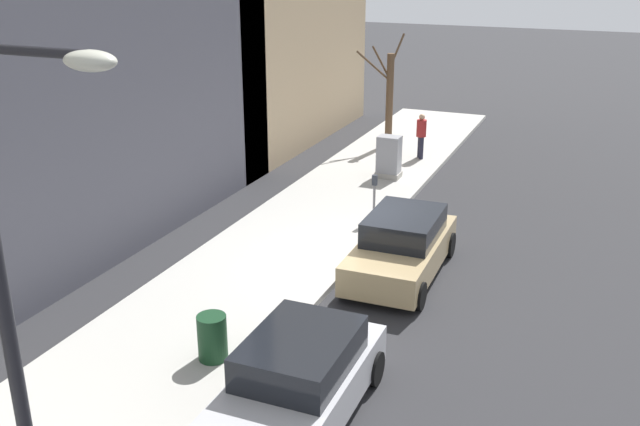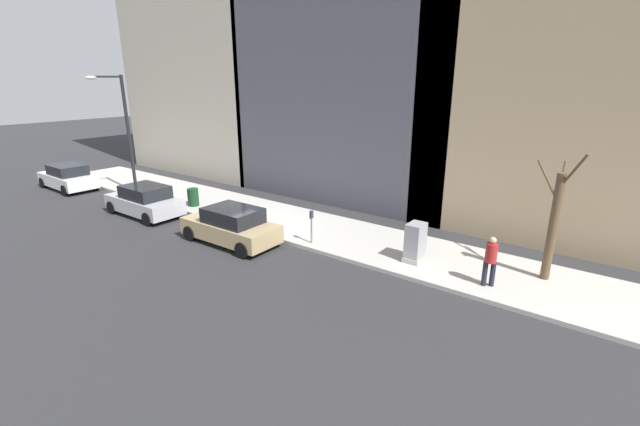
{
  "view_description": "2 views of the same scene",
  "coord_description": "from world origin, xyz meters",
  "px_view_note": "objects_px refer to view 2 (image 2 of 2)",
  "views": [
    {
      "loc": [
        -5.49,
        15.13,
        7.45
      ],
      "look_at": [
        1.4,
        -1.32,
        0.81
      ],
      "focal_mm": 40.0,
      "sensor_mm": 36.0,
      "label": 1
    },
    {
      "loc": [
        -12.17,
        -12.96,
        6.53
      ],
      "look_at": [
        -0.18,
        -3.93,
        1.74
      ],
      "focal_mm": 24.0,
      "sensor_mm": 36.0,
      "label": 2
    }
  ],
  "objects_px": {
    "bare_tree": "(553,223)",
    "pedestrian_near_meter": "(491,259)",
    "parked_car_white": "(68,177)",
    "office_block_center": "(391,18)",
    "parked_car_silver": "(145,201)",
    "parking_meter": "(312,223)",
    "streetlamp": "(123,125)",
    "trash_bin": "(193,197)",
    "utility_box": "(415,243)",
    "parked_car_tan": "(231,226)",
    "office_tower_right": "(239,4)"
  },
  "relations": [
    {
      "from": "parked_car_silver",
      "to": "office_block_center",
      "type": "xyz_separation_m",
      "value": [
        13.24,
        -5.96,
        9.04
      ]
    },
    {
      "from": "streetlamp",
      "to": "office_tower_right",
      "type": "relative_size",
      "value": 0.28
    },
    {
      "from": "trash_bin",
      "to": "pedestrian_near_meter",
      "type": "distance_m",
      "value": 14.93
    },
    {
      "from": "parked_car_tan",
      "to": "office_tower_right",
      "type": "relative_size",
      "value": 0.18
    },
    {
      "from": "parking_meter",
      "to": "pedestrian_near_meter",
      "type": "bearing_deg",
      "value": -85.98
    },
    {
      "from": "parked_car_white",
      "to": "office_tower_right",
      "type": "distance_m",
      "value": 16.8
    },
    {
      "from": "parked_car_tan",
      "to": "trash_bin",
      "type": "distance_m",
      "value": 5.7
    },
    {
      "from": "utility_box",
      "to": "parked_car_silver",
      "type": "bearing_deg",
      "value": 101.07
    },
    {
      "from": "utility_box",
      "to": "office_block_center",
      "type": "xyz_separation_m",
      "value": [
        10.67,
        7.16,
        8.93
      ]
    },
    {
      "from": "parked_car_white",
      "to": "pedestrian_near_meter",
      "type": "distance_m",
      "value": 24.38
    },
    {
      "from": "utility_box",
      "to": "bare_tree",
      "type": "relative_size",
      "value": 0.33
    },
    {
      "from": "parked_car_tan",
      "to": "trash_bin",
      "type": "relative_size",
      "value": 4.7
    },
    {
      "from": "bare_tree",
      "to": "office_tower_right",
      "type": "xyz_separation_m",
      "value": [
        8.89,
        23.4,
        9.47
      ]
    },
    {
      "from": "parking_meter",
      "to": "office_tower_right",
      "type": "height_order",
      "value": "office_tower_right"
    },
    {
      "from": "parked_car_tan",
      "to": "pedestrian_near_meter",
      "type": "height_order",
      "value": "pedestrian_near_meter"
    },
    {
      "from": "utility_box",
      "to": "office_tower_right",
      "type": "height_order",
      "value": "office_tower_right"
    },
    {
      "from": "bare_tree",
      "to": "parked_car_silver",
      "type": "bearing_deg",
      "value": 102.77
    },
    {
      "from": "trash_bin",
      "to": "streetlamp",
      "type": "bearing_deg",
      "value": 97.31
    },
    {
      "from": "streetlamp",
      "to": "office_block_center",
      "type": "xyz_separation_m",
      "value": [
        11.69,
        -9.86,
        5.76
      ]
    },
    {
      "from": "parked_car_white",
      "to": "office_tower_right",
      "type": "height_order",
      "value": "office_tower_right"
    },
    {
      "from": "parked_car_silver",
      "to": "parked_car_white",
      "type": "height_order",
      "value": "same"
    },
    {
      "from": "parked_car_white",
      "to": "bare_tree",
      "type": "height_order",
      "value": "bare_tree"
    },
    {
      "from": "streetlamp",
      "to": "trash_bin",
      "type": "bearing_deg",
      "value": -82.69
    },
    {
      "from": "parked_car_white",
      "to": "utility_box",
      "type": "bearing_deg",
      "value": -82.68
    },
    {
      "from": "parked_car_silver",
      "to": "bare_tree",
      "type": "relative_size",
      "value": 0.99
    },
    {
      "from": "utility_box",
      "to": "streetlamp",
      "type": "relative_size",
      "value": 0.22
    },
    {
      "from": "office_block_center",
      "to": "office_tower_right",
      "type": "xyz_separation_m",
      "value": [
        -0.46,
        12.18,
        1.77
      ]
    },
    {
      "from": "streetlamp",
      "to": "trash_bin",
      "type": "relative_size",
      "value": 7.22
    },
    {
      "from": "utility_box",
      "to": "parked_car_tan",
      "type": "bearing_deg",
      "value": 109.99
    },
    {
      "from": "parked_car_white",
      "to": "streetlamp",
      "type": "bearing_deg",
      "value": -71.7
    },
    {
      "from": "bare_tree",
      "to": "office_tower_right",
      "type": "height_order",
      "value": "office_tower_right"
    },
    {
      "from": "utility_box",
      "to": "streetlamp",
      "type": "bearing_deg",
      "value": 93.42
    },
    {
      "from": "bare_tree",
      "to": "office_block_center",
      "type": "bearing_deg",
      "value": 50.22
    },
    {
      "from": "pedestrian_near_meter",
      "to": "streetlamp",
      "type": "bearing_deg",
      "value": -27.35
    },
    {
      "from": "parked_car_tan",
      "to": "bare_tree",
      "type": "distance_m",
      "value": 11.72
    },
    {
      "from": "bare_tree",
      "to": "pedestrian_near_meter",
      "type": "distance_m",
      "value": 2.39
    },
    {
      "from": "parked_car_white",
      "to": "bare_tree",
      "type": "bearing_deg",
      "value": -80.78
    },
    {
      "from": "parking_meter",
      "to": "pedestrian_near_meter",
      "type": "xyz_separation_m",
      "value": [
        0.48,
        -6.78,
        0.11
      ]
    },
    {
      "from": "parked_car_white",
      "to": "pedestrian_near_meter",
      "type": "bearing_deg",
      "value": -84.27
    },
    {
      "from": "trash_bin",
      "to": "pedestrian_near_meter",
      "type": "relative_size",
      "value": 0.54
    },
    {
      "from": "parked_car_white",
      "to": "utility_box",
      "type": "distance_m",
      "value": 21.72
    },
    {
      "from": "bare_tree",
      "to": "office_block_center",
      "type": "xyz_separation_m",
      "value": [
        9.35,
        11.23,
        7.7
      ]
    },
    {
      "from": "parked_car_silver",
      "to": "parked_car_white",
      "type": "xyz_separation_m",
      "value": [
        0.12,
        8.46,
        0.0
      ]
    },
    {
      "from": "parking_meter",
      "to": "streetlamp",
      "type": "height_order",
      "value": "streetlamp"
    },
    {
      "from": "parked_car_white",
      "to": "trash_bin",
      "type": "height_order",
      "value": "parked_car_white"
    },
    {
      "from": "parked_car_white",
      "to": "office_block_center",
      "type": "xyz_separation_m",
      "value": [
        13.12,
        -14.41,
        9.04
      ]
    },
    {
      "from": "parked_car_silver",
      "to": "bare_tree",
      "type": "bearing_deg",
      "value": -77.64
    },
    {
      "from": "trash_bin",
      "to": "office_block_center",
      "type": "xyz_separation_m",
      "value": [
        11.07,
        -5.05,
        9.18
      ]
    },
    {
      "from": "parked_car_tan",
      "to": "streetlamp",
      "type": "xyz_separation_m",
      "value": [
        1.5,
        10.1,
        3.28
      ]
    },
    {
      "from": "trash_bin",
      "to": "office_tower_right",
      "type": "bearing_deg",
      "value": 33.88
    }
  ]
}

